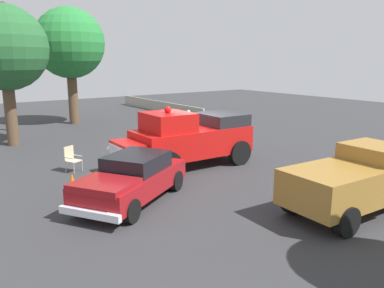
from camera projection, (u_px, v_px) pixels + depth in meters
ground_plane at (197, 161)px, 16.93m from camera, size 60.00×60.00×0.00m
vintage_fire_truck at (187, 138)px, 15.86m from camera, size 2.43×6.00×2.59m
classic_hot_rod at (132, 179)px, 11.96m from camera, size 3.89×4.68×1.46m
parked_pickup at (357, 179)px, 11.09m from camera, size 2.21×4.88×1.90m
lawn_chair_near_truck at (225, 137)px, 19.21m from camera, size 0.60×0.60×1.02m
lawn_chair_by_car at (71, 157)px, 15.23m from camera, size 0.66×0.66×1.02m
spectator_seated at (223, 135)px, 19.09m from camera, size 0.48×0.60×1.29m
spectator_standing at (188, 123)px, 21.17m from camera, size 0.60×0.44×1.68m
oak_tree_left at (4, 49)px, 19.06m from camera, size 4.26×4.26×7.08m
oak_tree_right at (69, 44)px, 25.73m from camera, size 4.70×4.70×7.82m
utility_pole at (9, 66)px, 23.24m from camera, size 1.70×0.37×7.68m
traffic_cone at (72, 182)px, 12.99m from camera, size 0.40×0.40×0.64m
background_fence at (159, 106)px, 33.11m from camera, size 12.97×0.12×0.90m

